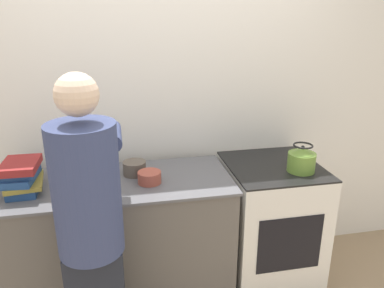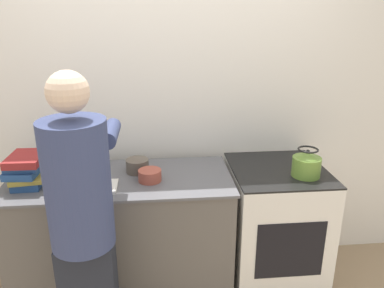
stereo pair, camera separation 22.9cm
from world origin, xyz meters
TOP-DOWN VIEW (x-y plane):
  - wall_back at (0.00, 0.74)m, footprint 8.00×0.05m
  - counter at (-0.33, 0.31)m, footprint 1.44×0.64m
  - oven at (0.73, 0.33)m, footprint 0.63×0.67m
  - person at (-0.48, -0.22)m, footprint 0.36×0.60m
  - cutting_board at (-0.52, 0.17)m, footprint 0.35×0.19m
  - knife at (-0.56, 0.18)m, footprint 0.24×0.06m
  - kettle at (0.86, 0.20)m, footprint 0.18×0.18m
  - bowl_prep at (-0.22, 0.40)m, footprint 0.15×0.15m
  - bowl_mixing at (-0.14, 0.25)m, footprint 0.15×0.15m
  - canister_jar at (-0.65, 0.45)m, footprint 0.14×0.14m
  - book_stack at (-0.89, 0.27)m, footprint 0.24×0.30m

SIDE VIEW (x-z plane):
  - counter at x=-0.33m, z-range 0.00..0.90m
  - oven at x=0.73m, z-range 0.00..0.92m
  - person at x=-0.48m, z-range 0.07..1.75m
  - cutting_board at x=-0.52m, z-range 0.90..0.92m
  - knife at x=-0.56m, z-range 0.92..0.93m
  - bowl_mixing at x=-0.14m, z-range 0.90..0.98m
  - bowl_prep at x=-0.22m, z-range 0.90..0.99m
  - canister_jar at x=-0.65m, z-range 0.90..1.04m
  - kettle at x=0.86m, z-range 0.90..1.09m
  - book_stack at x=-0.89m, z-range 0.91..1.10m
  - wall_back at x=0.00m, z-range 0.00..2.60m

